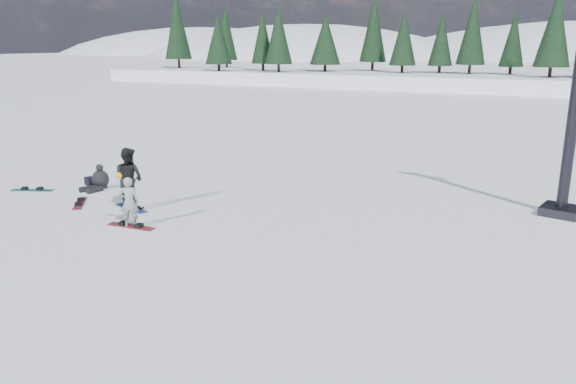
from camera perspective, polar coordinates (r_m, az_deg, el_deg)
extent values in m
plane|color=white|center=(18.33, -15.55, -1.91)|extent=(420.00, 420.00, 0.00)
cube|color=white|center=(69.39, 15.98, 9.34)|extent=(90.00, 14.00, 5.00)
ellipsoid|color=white|center=(201.40, 1.56, 9.65)|extent=(143.00, 110.00, 49.50)
ellipsoid|color=white|center=(270.51, -8.75, 10.71)|extent=(169.00, 130.00, 52.00)
cone|color=black|center=(84.33, -10.90, 14.81)|extent=(3.20, 3.20, 7.50)
cone|color=black|center=(81.78, -8.29, 14.92)|extent=(3.20, 3.20, 7.50)
cone|color=black|center=(79.39, -5.51, 15.01)|extent=(3.20, 3.20, 7.50)
cone|color=black|center=(77.19, -2.56, 15.06)|extent=(3.20, 3.20, 7.50)
cone|color=black|center=(75.19, 0.56, 15.07)|extent=(3.20, 3.20, 7.50)
cone|color=black|center=(73.41, 3.83, 15.04)|extent=(3.20, 3.20, 7.50)
cone|color=black|center=(71.86, 7.26, 14.96)|extent=(3.20, 3.20, 7.50)
cone|color=black|center=(70.56, 10.82, 14.82)|extent=(3.20, 3.20, 7.50)
cone|color=black|center=(69.53, 14.49, 14.62)|extent=(3.20, 3.20, 7.50)
cone|color=black|center=(68.77, 18.25, 14.36)|extent=(3.20, 3.20, 7.50)
cone|color=black|center=(68.30, 22.07, 14.03)|extent=(3.20, 3.20, 7.50)
cone|color=black|center=(68.11, 25.92, 13.63)|extent=(3.20, 3.20, 7.50)
cylinder|color=black|center=(18.60, 27.21, 8.67)|extent=(0.33, 0.33, 7.27)
cube|color=black|center=(19.20, 25.98, -1.72)|extent=(1.30, 1.30, 0.27)
imported|color=#95959A|center=(16.61, -15.83, -1.01)|extent=(0.64, 0.57, 1.48)
sphere|color=#E7A50C|center=(16.47, -16.82, 1.61)|extent=(0.18, 0.18, 0.18)
imported|color=black|center=(18.39, -15.86, 1.33)|extent=(0.98, 0.77, 1.99)
ellipsoid|color=black|center=(21.42, -18.51, 1.25)|extent=(0.79, 0.73, 0.68)
sphere|color=black|center=(21.33, -18.61, 2.35)|extent=(0.26, 0.26, 0.26)
cube|color=black|center=(21.03, -19.04, 0.21)|extent=(0.28, 0.62, 0.17)
cube|color=black|center=(21.26, -19.67, 0.30)|extent=(0.42, 0.61, 0.17)
cube|color=black|center=(22.08, -19.43, 1.02)|extent=(0.53, 0.45, 0.30)
cube|color=maroon|center=(16.82, -15.66, -3.39)|extent=(1.51, 0.36, 0.03)
cube|color=#1C469A|center=(18.63, -15.65, -1.60)|extent=(1.51, 0.73, 0.03)
cube|color=maroon|center=(19.72, -20.38, -1.09)|extent=(1.13, 1.37, 0.03)
cube|color=teal|center=(22.10, -24.53, 0.16)|extent=(1.49, 0.84, 0.03)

